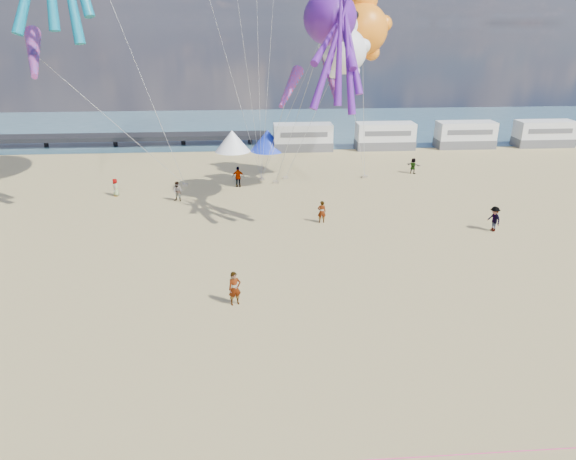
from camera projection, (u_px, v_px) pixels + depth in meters
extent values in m
plane|color=tan|center=(255.00, 371.00, 21.47)|extent=(120.00, 120.00, 0.00)
plane|color=#385B6B|center=(250.00, 126.00, 72.32)|extent=(120.00, 120.00, 0.00)
cube|color=black|center=(10.00, 139.00, 59.87)|extent=(60.00, 3.00, 0.50)
cube|color=silver|center=(303.00, 137.00, 58.30)|extent=(6.60, 2.50, 3.00)
cube|color=silver|center=(385.00, 136.00, 58.95)|extent=(6.60, 2.50, 3.00)
cube|color=silver|center=(465.00, 135.00, 59.59)|extent=(6.60, 2.50, 3.00)
cube|color=silver|center=(544.00, 133.00, 60.24)|extent=(6.60, 2.50, 3.00)
cone|color=white|center=(232.00, 141.00, 57.87)|extent=(4.00, 4.00, 2.40)
cone|color=#1933CC|center=(268.00, 140.00, 58.14)|extent=(4.00, 4.00, 2.40)
imported|color=tan|center=(235.00, 288.00, 26.28)|extent=(0.78, 0.64, 1.83)
imported|color=#7F6659|center=(116.00, 187.00, 43.02)|extent=(0.41, 0.58, 1.49)
imported|color=#7F6659|center=(178.00, 192.00, 41.70)|extent=(0.91, 0.72, 1.65)
imported|color=#7F6659|center=(494.00, 219.00, 35.67)|extent=(0.87, 1.01, 1.79)
imported|color=#7F6659|center=(238.00, 177.00, 45.28)|extent=(1.25, 0.78, 1.86)
imported|color=#7F6659|center=(413.00, 166.00, 49.44)|extent=(0.94, 0.84, 1.53)
imported|color=#7F6659|center=(322.00, 212.00, 37.19)|extent=(1.55, 0.50, 1.66)
cube|color=gray|center=(185.00, 185.00, 45.82)|extent=(0.50, 0.35, 0.22)
cube|color=gray|center=(276.00, 182.00, 46.63)|extent=(0.50, 0.35, 0.22)
cube|color=gray|center=(365.00, 177.00, 48.31)|extent=(0.50, 0.35, 0.22)
cube|color=gray|center=(286.00, 178.00, 47.98)|extent=(0.50, 0.35, 0.22)
cube|color=gray|center=(262.00, 179.00, 47.49)|extent=(0.50, 0.35, 0.22)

